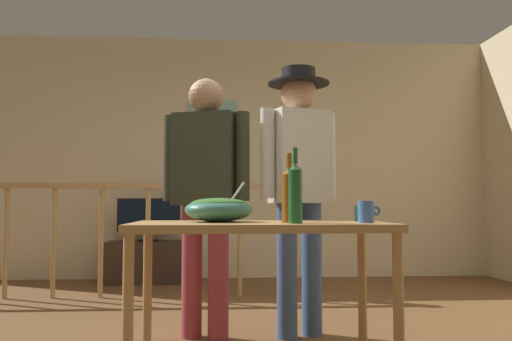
# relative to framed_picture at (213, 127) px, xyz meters

# --- Properties ---
(back_wall) EXTENTS (6.21, 0.10, 2.78)m
(back_wall) POSITION_rel_framed_picture_xyz_m (0.18, 0.06, -0.35)
(back_wall) COLOR beige
(back_wall) RESTS_ON ground_plane
(framed_picture) EXTENTS (0.56, 0.03, 0.60)m
(framed_picture) POSITION_rel_framed_picture_xyz_m (0.00, 0.00, 0.00)
(framed_picture) COLOR #79B1A9
(stair_railing) EXTENTS (3.45, 0.10, 1.09)m
(stair_railing) POSITION_rel_framed_picture_xyz_m (-0.53, -1.20, -1.08)
(stair_railing) COLOR #B2844C
(stair_railing) RESTS_ON ground_plane
(tv_console) EXTENTS (0.90, 0.40, 0.44)m
(tv_console) POSITION_rel_framed_picture_xyz_m (-0.68, -0.29, -1.52)
(tv_console) COLOR #38281E
(tv_console) RESTS_ON ground_plane
(flat_screen_tv) EXTENTS (0.67, 0.12, 0.47)m
(flat_screen_tv) POSITION_rel_framed_picture_xyz_m (-0.68, -0.32, -1.03)
(flat_screen_tv) COLOR black
(flat_screen_tv) RESTS_ON tv_console
(serving_table) EXTENTS (1.31, 0.71, 0.75)m
(serving_table) POSITION_rel_framed_picture_xyz_m (0.30, -3.40, -1.08)
(serving_table) COLOR #B2844C
(serving_table) RESTS_ON ground_plane
(salad_bowl) EXTENTS (0.36, 0.36, 0.21)m
(salad_bowl) POSITION_rel_framed_picture_xyz_m (0.09, -3.34, -0.92)
(salad_bowl) COLOR #337060
(salad_bowl) RESTS_ON serving_table
(wine_glass) EXTENTS (0.09, 0.09, 0.19)m
(wine_glass) POSITION_rel_framed_picture_xyz_m (0.50, -3.25, -0.86)
(wine_glass) COLOR silver
(wine_glass) RESTS_ON serving_table
(wine_bottle_amber) EXTENTS (0.08, 0.08, 0.35)m
(wine_bottle_amber) POSITION_rel_framed_picture_xyz_m (0.44, -3.47, -0.85)
(wine_bottle_amber) COLOR brown
(wine_bottle_amber) RESTS_ON serving_table
(wine_bottle_green) EXTENTS (0.07, 0.07, 0.37)m
(wine_bottle_green) POSITION_rel_framed_picture_xyz_m (0.46, -3.58, -0.84)
(wine_bottle_green) COLOR #1E5628
(wine_bottle_green) RESTS_ON serving_table
(mug_blue) EXTENTS (0.12, 0.08, 0.11)m
(mug_blue) POSITION_rel_framed_picture_xyz_m (0.82, -3.51, -0.94)
(mug_blue) COLOR #3866B2
(mug_blue) RESTS_ON serving_table
(mug_teal) EXTENTS (0.12, 0.08, 0.08)m
(mug_teal) POSITION_rel_framed_picture_xyz_m (0.88, -3.23, -0.95)
(mug_teal) COLOR teal
(mug_teal) RESTS_ON serving_table
(person_standing_left) EXTENTS (0.56, 0.34, 1.65)m
(person_standing_left) POSITION_rel_framed_picture_xyz_m (-0.00, -2.73, -0.76)
(person_standing_left) COLOR #9E3842
(person_standing_left) RESTS_ON ground_plane
(person_standing_right) EXTENTS (0.51, 0.40, 1.73)m
(person_standing_right) POSITION_rel_framed_picture_xyz_m (0.60, -2.73, -0.71)
(person_standing_right) COLOR #3D5684
(person_standing_right) RESTS_ON ground_plane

